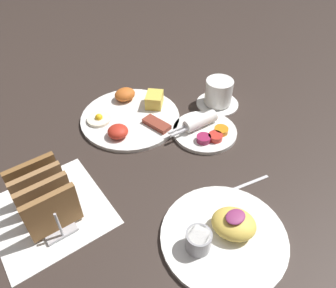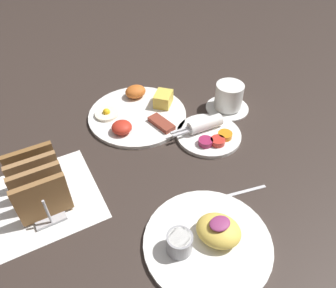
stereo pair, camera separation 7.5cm
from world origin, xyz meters
name	(u,v)px [view 1 (the left image)]	position (x,y,z in m)	size (l,w,h in m)	color
ground_plane	(149,182)	(0.00, 0.00, 0.00)	(3.00, 3.00, 0.00)	#332823
napkin_flat	(50,212)	(-0.21, 0.05, 0.00)	(0.22, 0.22, 0.00)	white
plate_breakfast	(131,115)	(0.09, 0.22, 0.01)	(0.27, 0.27, 0.05)	white
plate_condiments	(205,130)	(0.21, 0.06, 0.01)	(0.18, 0.16, 0.04)	white
plate_foreground	(224,234)	(0.04, -0.20, 0.02)	(0.24, 0.24, 0.06)	white
toast_rack	(44,197)	(-0.21, 0.05, 0.05)	(0.10, 0.15, 0.10)	#B7B7BC
coffee_cup	(218,94)	(0.32, 0.13, 0.04)	(0.12, 0.12, 0.08)	white
teaspoon	(235,188)	(0.14, -0.13, 0.00)	(0.13, 0.03, 0.01)	silver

